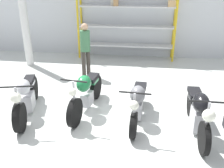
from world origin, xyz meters
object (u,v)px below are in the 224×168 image
motorcycle_grey (138,101)px  motorcycle_black (198,111)px  motorcycle_green (86,92)px  motorcycle_silver (26,97)px  person_browsing (85,45)px  shelving_rack (127,24)px

motorcycle_grey → motorcycle_black: bearing=77.8°
motorcycle_green → motorcycle_black: (2.53, -0.61, 0.01)m
motorcycle_silver → motorcycle_grey: 2.65m
motorcycle_green → motorcycle_grey: bearing=86.4°
motorcycle_silver → motorcycle_grey: bearing=77.8°
person_browsing → motorcycle_green: bearing=149.1°
motorcycle_silver → motorcycle_black: bearing=71.8°
motorcycle_black → motorcycle_silver: bearing=-94.8°
motorcycle_silver → motorcycle_black: 3.92m
motorcycle_black → motorcycle_green: bearing=-104.3°
shelving_rack → motorcycle_silver: shelving_rack is taller
motorcycle_black → person_browsing: (-3.10, 3.04, 0.52)m
motorcycle_green → motorcycle_grey: 1.29m
shelving_rack → motorcycle_grey: 5.02m
motorcycle_grey → shelving_rack: bearing=-168.2°
motorcycle_silver → motorcycle_black: (3.91, -0.28, 0.07)m
motorcycle_silver → motorcycle_green: motorcycle_green is taller
motorcycle_silver → motorcycle_green: size_ratio=1.02×
shelving_rack → motorcycle_green: 4.77m
shelving_rack → motorcycle_green: size_ratio=1.82×
motorcycle_black → person_browsing: size_ratio=1.18×
shelving_rack → motorcycle_black: 5.67m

